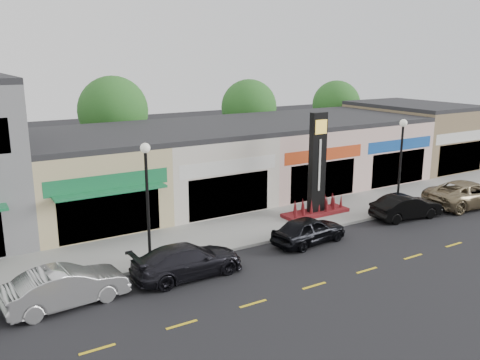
{
  "coord_description": "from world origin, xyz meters",
  "views": [
    {
      "loc": [
        -15.65,
        -17.91,
        9.25
      ],
      "look_at": [
        -2.33,
        4.0,
        2.95
      ],
      "focal_mm": 38.0,
      "sensor_mm": 36.0,
      "label": 1
    }
  ],
  "objects": [
    {
      "name": "shop_beige",
      "position": [
        -8.5,
        11.46,
        2.4
      ],
      "size": [
        7.0,
        10.85,
        4.8
      ],
      "color": "tan",
      "rests_on": "ground"
    },
    {
      "name": "shop_cream",
      "position": [
        -1.5,
        11.47,
        2.4
      ],
      "size": [
        7.0,
        10.01,
        4.8
      ],
      "color": "beige",
      "rests_on": "ground"
    },
    {
      "name": "car_white_van",
      "position": [
        -12.11,
        0.6,
        0.76
      ],
      "size": [
        2.0,
        4.73,
        1.52
      ],
      "primitive_type": "imported",
      "rotation": [
        0.0,
        0.0,
        1.66
      ],
      "color": "#BABABA",
      "rests_on": "ground"
    },
    {
      "name": "pylon_sign",
      "position": [
        3.0,
        4.2,
        2.27
      ],
      "size": [
        4.2,
        1.3,
        6.0
      ],
      "color": "#500D1B",
      "rests_on": "sidewalk"
    },
    {
      "name": "lamp_east_near",
      "position": [
        8.0,
        2.5,
        3.48
      ],
      "size": [
        0.44,
        0.44,
        5.47
      ],
      "color": "black",
      "rests_on": "sidewalk"
    },
    {
      "name": "ground",
      "position": [
        0.0,
        0.0,
        0.0
      ],
      "size": [
        120.0,
        120.0,
        0.0
      ],
      "primitive_type": "plane",
      "color": "black",
      "rests_on": "ground"
    },
    {
      "name": "curb",
      "position": [
        0.0,
        2.1,
        0.07
      ],
      "size": [
        52.0,
        0.2,
        0.15
      ],
      "primitive_type": "cube",
      "color": "gray",
      "rests_on": "ground"
    },
    {
      "name": "tree_rear_mid",
      "position": [
        8.0,
        19.5,
        4.88
      ],
      "size": [
        4.8,
        4.8,
        7.29
      ],
      "color": "#382619",
      "rests_on": "ground"
    },
    {
      "name": "shop_pink_w",
      "position": [
        5.5,
        11.47,
        2.4
      ],
      "size": [
        7.0,
        10.01,
        4.8
      ],
      "color": "beige",
      "rests_on": "ground"
    },
    {
      "name": "car_dark_sedan",
      "position": [
        -7.05,
        0.59,
        0.71
      ],
      "size": [
        2.08,
        4.95,
        1.43
      ],
      "primitive_type": "imported",
      "rotation": [
        0.0,
        0.0,
        1.59
      ],
      "color": "black",
      "rests_on": "ground"
    },
    {
      "name": "car_black_conv",
      "position": [
        7.27,
        1.19,
        0.71
      ],
      "size": [
        1.98,
        4.45,
        1.42
      ],
      "primitive_type": "imported",
      "rotation": [
        0.0,
        0.0,
        1.46
      ],
      "color": "black",
      "rests_on": "ground"
    },
    {
      "name": "tree_rear_east",
      "position": [
        18.0,
        19.5,
        4.63
      ],
      "size": [
        4.6,
        4.6,
        6.94
      ],
      "color": "#382619",
      "rests_on": "ground"
    },
    {
      "name": "car_black_sedan",
      "position": [
        -0.11,
        0.98,
        0.7
      ],
      "size": [
        2.11,
        4.28,
        1.4
      ],
      "primitive_type": "imported",
      "rotation": [
        0.0,
        0.0,
        1.68
      ],
      "color": "black",
      "rests_on": "ground"
    },
    {
      "name": "lamp_west_near",
      "position": [
        -8.0,
        2.5,
        3.48
      ],
      "size": [
        0.44,
        0.44,
        5.47
      ],
      "color": "black",
      "rests_on": "sidewalk"
    },
    {
      "name": "car_gold_suv",
      "position": [
        12.63,
        0.9,
        0.81
      ],
      "size": [
        3.38,
        6.1,
        1.62
      ],
      "primitive_type": "imported",
      "rotation": [
        0.0,
        0.0,
        1.45
      ],
      "color": "#877555",
      "rests_on": "ground"
    },
    {
      "name": "shop_pink_e",
      "position": [
        12.5,
        11.47,
        2.4
      ],
      "size": [
        7.0,
        10.01,
        4.8
      ],
      "color": "beige",
      "rests_on": "ground"
    },
    {
      "name": "shop_tan",
      "position": [
        19.5,
        11.48,
        2.65
      ],
      "size": [
        7.0,
        10.01,
        5.3
      ],
      "color": "olive",
      "rests_on": "ground"
    },
    {
      "name": "sidewalk",
      "position": [
        0.0,
        4.35,
        0.07
      ],
      "size": [
        52.0,
        4.3,
        0.15
      ],
      "primitive_type": "cube",
      "color": "gray",
      "rests_on": "ground"
    },
    {
      "name": "tree_rear_west",
      "position": [
        -4.0,
        19.5,
        5.22
      ],
      "size": [
        5.2,
        5.2,
        7.83
      ],
      "color": "#382619",
      "rests_on": "ground"
    }
  ]
}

